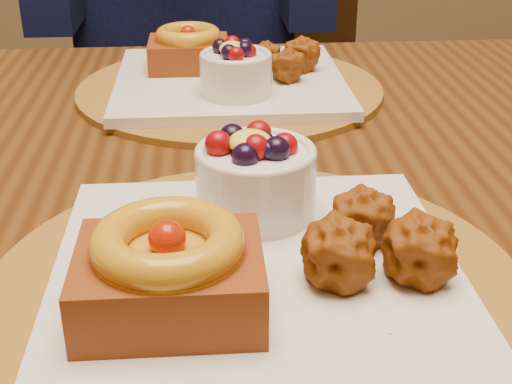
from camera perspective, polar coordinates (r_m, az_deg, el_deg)
dining_table at (r=0.73m, az=-1.26°, el=-3.17°), size 1.60×0.90×0.76m
place_setting_near at (r=0.50m, az=-0.36°, el=-4.90°), size 0.38×0.38×0.09m
place_setting_far at (r=0.89m, az=-2.25°, el=9.26°), size 0.38×0.38×0.08m
chair_far at (r=1.67m, az=1.28°, el=8.18°), size 0.48×0.48×0.94m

